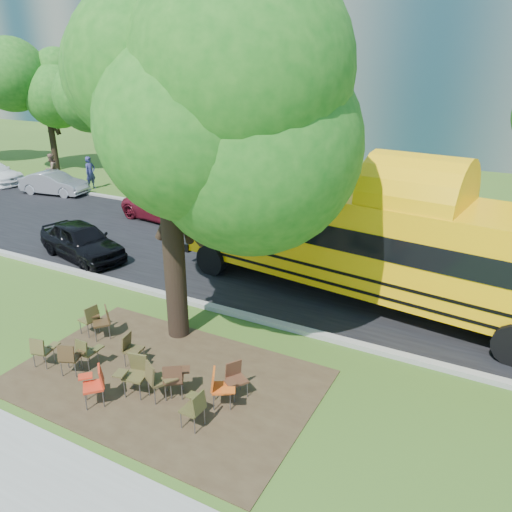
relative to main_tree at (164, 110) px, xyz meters
The scene contains 30 objects.
ground 6.04m from the main_tree, 92.13° to the right, with size 160.00×160.00×0.00m, color #344F18.
dirt_patch 6.23m from the main_tree, 63.05° to the right, with size 7.00×4.50×0.03m, color #382819.
asphalt_road 8.13m from the main_tree, 90.52° to the left, with size 80.00×8.00×0.04m, color black.
kerb_near 6.04m from the main_tree, 91.78° to the left, with size 80.00×0.25×0.14m, color gray.
kerb_far 11.34m from the main_tree, 90.30° to the left, with size 80.00×0.25×0.14m, color gray.
building_main 35.92m from the main_tree, 103.09° to the left, with size 38.00×16.00×22.00m, color slate.
building_left 54.38m from the main_tree, 134.56° to the left, with size 26.00×14.00×20.00m, color slate.
bg_tree_0 16.80m from the main_tree, 136.01° to the left, with size 5.20×5.20×7.18m.
bg_tree_1 24.25m from the main_tree, 145.79° to the left, with size 6.00×6.00×8.40m.
bg_tree_2 15.57m from the main_tree, 109.04° to the left, with size 4.80×4.80×6.62m.
main_tree is the anchor object (origin of this frame).
school_bus 7.71m from the main_tree, 41.99° to the left, with size 13.82×4.58×3.32m.
chair_0 6.36m from the main_tree, 124.79° to the right, with size 0.56×0.59×0.83m.
chair_1 5.95m from the main_tree, 112.95° to the right, with size 0.52×0.47×0.80m.
chair_2 6.10m from the main_tree, 112.00° to the right, with size 0.59×0.67×0.86m.
chair_3 6.22m from the main_tree, 86.50° to the right, with size 0.78×0.62×0.90m.
chair_4 6.00m from the main_tree, 62.89° to the right, with size 0.79×0.62×0.94m.
chair_5 5.91m from the main_tree, 74.36° to the right, with size 0.65×0.68×0.95m.
chair_6 6.56m from the main_tree, 48.57° to the right, with size 0.50×0.57×0.86m.
chair_7 6.28m from the main_tree, 38.52° to the right, with size 0.73×0.60×0.90m.
chair_8 5.84m from the main_tree, 151.75° to the right, with size 0.52×0.63×0.88m.
chair_9 5.68m from the main_tree, 147.03° to the right, with size 0.78×0.61×0.90m.
chair_10 5.64m from the main_tree, 93.10° to the right, with size 0.59×0.57×0.85m.
chair_11 6.00m from the main_tree, 55.26° to the right, with size 0.60×0.75×0.90m.
chair_12 6.22m from the main_tree, 30.35° to the right, with size 0.55×0.70×0.83m.
black_car 8.78m from the main_tree, 156.19° to the left, with size 1.61×4.01×1.37m, color black.
bg_car_silver 18.18m from the main_tree, 148.99° to the left, with size 1.31×3.75×1.24m, color #9E9DA2.
bg_car_red 11.60m from the main_tree, 128.08° to the left, with size 2.17×4.71×1.31m, color #570F1A.
pedestrian_a 18.44m from the main_tree, 142.35° to the left, with size 0.67×0.44×1.84m, color navy.
pedestrian_b 20.42m from the main_tree, 147.95° to the left, with size 0.89×0.70×1.84m, color #8C6654.
Camera 1 is at (7.45, -8.07, 6.98)m, focal length 35.00 mm.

